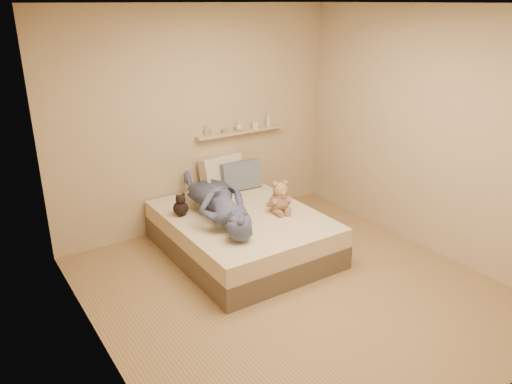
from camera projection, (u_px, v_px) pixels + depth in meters
room at (297, 161)px, 4.38m from camera, size 3.80×3.80×3.80m
bed at (242, 233)px, 5.49m from camera, size 1.50×1.90×0.45m
game_console at (246, 223)px, 4.83m from camera, size 0.18×0.13×0.06m
teddy_bear at (280, 199)px, 5.42m from camera, size 0.29×0.30×0.37m
dark_plush at (181, 206)px, 5.35m from camera, size 0.16×0.16×0.25m
pillow_cream at (222, 172)px, 6.10m from camera, size 0.58×0.31×0.43m
pillow_grey at (240, 175)px, 6.10m from camera, size 0.51×0.24×0.36m
person at (217, 200)px, 5.30m from camera, size 0.85×1.62×0.37m
wall_shelf at (240, 132)px, 6.17m from camera, size 1.20×0.12×0.03m
shelf_bottles at (244, 125)px, 6.17m from camera, size 0.94×0.10×0.18m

